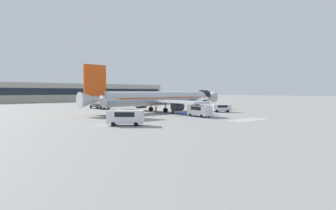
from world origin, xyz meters
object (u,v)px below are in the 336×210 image
(boarding_stairs_forward, at_px, (199,107))
(traffic_cone_0, at_px, (152,115))
(airliner, at_px, (161,98))
(ground_crew_3, at_px, (172,109))
(service_van_1, at_px, (200,110))
(service_van_0, at_px, (222,107))
(service_van_2, at_px, (126,117))
(terminal_building, at_px, (82,92))
(ground_crew_1, at_px, (173,109))
(fuel_tanker, at_px, (99,103))
(ground_crew_0, at_px, (156,109))
(ground_crew_2, at_px, (192,108))

(boarding_stairs_forward, relative_size, traffic_cone_0, 10.53)
(airliner, relative_size, ground_crew_3, 26.36)
(service_van_1, height_order, traffic_cone_0, service_van_1)
(service_van_0, xyz_separation_m, service_van_1, (-12.99, -4.90, 0.22))
(airliner, height_order, boarding_stairs_forward, airliner)
(service_van_2, bearing_deg, boarding_stairs_forward, -24.28)
(terminal_building, bearing_deg, ground_crew_1, -99.12)
(airliner, bearing_deg, service_van_2, -51.13)
(service_van_0, distance_m, service_van_2, 32.47)
(airliner, bearing_deg, fuel_tanker, -162.31)
(service_van_0, relative_size, traffic_cone_0, 9.35)
(airliner, xyz_separation_m, ground_crew_3, (-0.01, -4.51, -2.41))
(ground_crew_0, bearing_deg, airliner, 103.12)
(boarding_stairs_forward, height_order, fuel_tanker, boarding_stairs_forward)
(ground_crew_0, bearing_deg, ground_crew_3, 47.97)
(traffic_cone_0, bearing_deg, ground_crew_2, 9.40)
(boarding_stairs_forward, relative_size, service_van_1, 0.96)
(fuel_tanker, distance_m, terminal_building, 73.25)
(ground_crew_3, bearing_deg, boarding_stairs_forward, -9.76)
(service_van_0, xyz_separation_m, ground_crew_0, (-14.54, 7.69, -0.12))
(ground_crew_1, xyz_separation_m, terminal_building, (15.34, 95.55, 3.77))
(ground_crew_1, bearing_deg, ground_crew_3, -99.45)
(service_van_1, distance_m, service_van_2, 18.78)
(boarding_stairs_forward, relative_size, terminal_building, 0.05)
(fuel_tanker, xyz_separation_m, traffic_cone_0, (-1.54, -28.54, -1.36))
(ground_crew_2, bearing_deg, ground_crew_1, -158.56)
(ground_crew_3, bearing_deg, ground_crew_1, -134.01)
(fuel_tanker, distance_m, ground_crew_1, 26.59)
(airliner, xyz_separation_m, fuel_tanker, (-7.35, 20.04, -1.73))
(ground_crew_3, distance_m, terminal_building, 95.55)
(ground_crew_0, bearing_deg, ground_crew_1, 28.76)
(ground_crew_3, height_order, traffic_cone_0, ground_crew_3)
(service_van_1, bearing_deg, boarding_stairs_forward, -132.00)
(airliner, relative_size, ground_crew_1, 25.60)
(ground_crew_1, bearing_deg, ground_crew_2, -163.40)
(service_van_0, distance_m, ground_crew_0, 16.45)
(service_van_2, distance_m, traffic_cone_0, 15.89)
(ground_crew_2, bearing_deg, airliner, 155.96)
(service_van_0, xyz_separation_m, ground_crew_2, (-5.29, 4.89, -0.13))
(service_van_2, xyz_separation_m, terminal_building, (35.74, 108.42, 3.37))
(traffic_cone_0, bearing_deg, service_van_2, -140.53)
(ground_crew_3, bearing_deg, service_van_0, -45.41)
(service_van_1, height_order, ground_crew_1, service_van_1)
(fuel_tanker, distance_m, service_van_0, 35.85)
(fuel_tanker, bearing_deg, ground_crew_1, -75.85)
(boarding_stairs_forward, relative_size, fuel_tanker, 0.54)
(ground_crew_0, distance_m, ground_crew_3, 4.22)
(boarding_stairs_forward, height_order, service_van_1, boarding_stairs_forward)
(ground_crew_1, distance_m, ground_crew_3, 1.39)
(ground_crew_3, distance_m, traffic_cone_0, 9.76)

